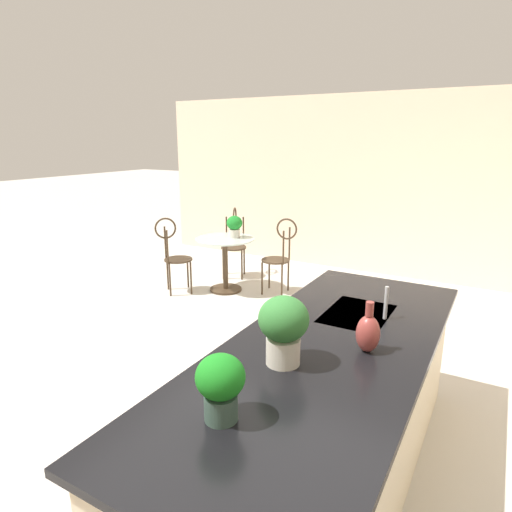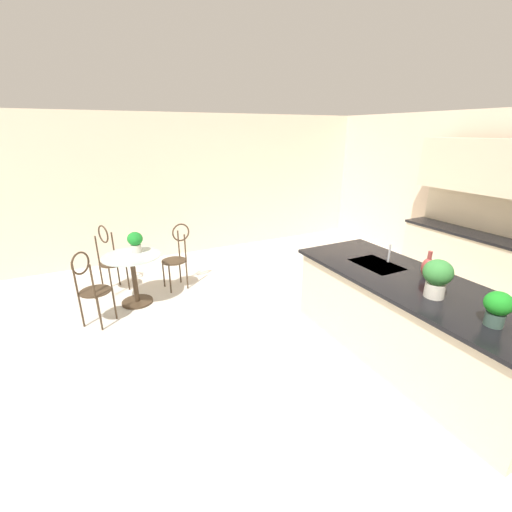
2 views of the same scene
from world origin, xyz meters
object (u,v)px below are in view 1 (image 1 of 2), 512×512
chair_by_island (280,252)px  potted_plant_counter_near (283,326)px  potted_plant_on_table (235,225)px  vase_on_counter (368,333)px  chair_toward_desk (234,239)px  potted_plant_counter_far (220,384)px  chair_near_window (174,252)px  bistro_table (225,259)px

chair_by_island → potted_plant_counter_near: size_ratio=2.84×
potted_plant_on_table → potted_plant_counter_near: 3.81m
potted_plant_on_table → vase_on_counter: 3.76m
chair_toward_desk → potted_plant_counter_far: bearing=32.0°
chair_near_window → vase_on_counter: bearing=55.8°
chair_toward_desk → vase_on_counter: vase_on_counter is taller
bistro_table → potted_plant_counter_far: (3.51, 2.33, 0.64)m
potted_plant_counter_far → vase_on_counter: 0.97m
potted_plant_on_table → chair_near_window: bearing=-51.4°
chair_near_window → chair_by_island: bearing=118.3°
potted_plant_on_table → potted_plant_counter_near: bearing=36.3°
chair_by_island → vase_on_counter: vase_on_counter is taller
chair_toward_desk → potted_plant_counter_near: bearing=35.9°
potted_plant_on_table → chair_toward_desk: bearing=-146.5°
bistro_table → chair_near_window: (0.41, -0.56, 0.13)m
potted_plant_on_table → potted_plant_counter_far: size_ratio=1.03×
chair_by_island → potted_plant_counter_far: size_ratio=3.58×
potted_plant_counter_near → vase_on_counter: potted_plant_counter_near is taller
potted_plant_counter_far → potted_plant_counter_near: bearing=178.7°
chair_near_window → vase_on_counter: 3.95m
potted_plant_counter_near → vase_on_counter: 0.50m
bistro_table → chair_toward_desk: (-0.63, -0.26, 0.13)m
chair_toward_desk → vase_on_counter: (3.24, 2.94, 0.46)m
chair_near_window → potted_plant_counter_near: size_ratio=2.84×
bistro_table → chair_near_window: 0.70m
chair_near_window → potted_plant_counter_near: 3.90m
bistro_table → potted_plant_counter_near: potted_plant_counter_near is taller
bistro_table → potted_plant_counter_near: (2.96, 2.34, 0.68)m
chair_toward_desk → potted_plant_on_table: 0.71m
chair_toward_desk → potted_plant_counter_near: potted_plant_counter_near is taller
chair_near_window → potted_plant_on_table: bearing=128.6°
potted_plant_counter_near → vase_on_counter: size_ratio=1.27×
chair_toward_desk → potted_plant_counter_near: 4.47m
bistro_table → potted_plant_counter_far: 4.26m
bistro_table → chair_by_island: bearing=111.1°
potted_plant_counter_near → potted_plant_on_table: bearing=-143.7°
chair_toward_desk → potted_plant_counter_far: 4.91m
bistro_table → potted_plant_on_table: 0.49m
bistro_table → chair_by_island: size_ratio=0.77×
potted_plant_on_table → vase_on_counter: bearing=43.7°
potted_plant_counter_near → potted_plant_counter_far: size_ratio=1.26×
bistro_table → potted_plant_on_table: size_ratio=2.66×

